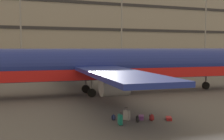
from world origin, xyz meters
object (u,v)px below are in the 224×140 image
suitcase_small (120,119)px  airliner (97,66)px  suitcase_orange (141,117)px  backpack_silver (138,119)px  suitcase_scuffed (169,119)px  backpack_large (114,117)px  suitcase_laid_flat (127,115)px  backpack_black (152,118)px

suitcase_small → airliner: bearing=77.6°
suitcase_orange → backpack_silver: size_ratio=1.40×
suitcase_scuffed → backpack_large: size_ratio=1.76×
suitcase_small → backpack_silver: size_ratio=1.53×
backpack_silver → suitcase_laid_flat: bearing=121.7°
airliner → backpack_black: bearing=-91.4°
suitcase_orange → backpack_large: 2.03m
airliner → backpack_large: 12.07m
suitcase_scuffed → backpack_large: (-3.71, 1.42, 0.09)m
suitcase_orange → backpack_silver: 1.02m
suitcase_laid_flat → backpack_silver: size_ratio=1.74×
suitcase_laid_flat → backpack_large: 0.97m
airliner → suitcase_orange: (-0.75, -11.85, -3.02)m
suitcase_scuffed → suitcase_small: bearing=179.9°
airliner → suitcase_laid_flat: (-1.89, -11.85, -2.75)m
airliner → suitcase_scuffed: (0.99, -12.81, -3.04)m
backpack_black → backpack_large: size_ratio=1.16×
suitcase_scuffed → backpack_silver: bearing=175.5°
suitcase_scuffed → backpack_silver: 2.42m
suitcase_scuffed → backpack_silver: backpack_silver is taller
airliner → backpack_black: airliner is taller
suitcase_orange → suitcase_laid_flat: 1.18m
backpack_black → suitcase_scuffed: bearing=-8.3°
suitcase_orange → airliner: bearing=86.4°
backpack_silver → backpack_large: 1.79m
suitcase_small → suitcase_laid_flat: bearing=45.9°
suitcase_laid_flat → backpack_black: size_ratio=1.78×
backpack_large → backpack_black: bearing=-27.0°
backpack_black → backpack_silver: bearing=-179.9°
suitcase_laid_flat → backpack_silver: 0.92m
suitcase_orange → backpack_silver: backpack_silver is taller
suitcase_scuffed → suitcase_small: (-3.80, 0.01, 0.28)m
airliner → backpack_silver: bearing=-96.4°
backpack_black → backpack_large: (-2.42, 1.23, -0.04)m
airliner → suitcase_small: 13.39m
suitcase_small → backpack_large: bearing=86.1°
backpack_black → suitcase_small: bearing=-175.9°
backpack_black → backpack_large: backpack_black is taller
suitcase_small → backpack_silver: (1.40, 0.18, -0.15)m
airliner → backpack_silver: 13.03m
airliner → suitcase_orange: bearing=-93.6°
suitcase_small → backpack_large: suitcase_small is taller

